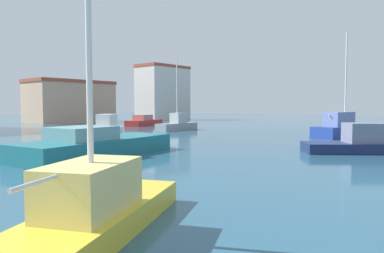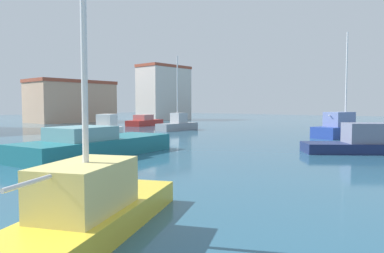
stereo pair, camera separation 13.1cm
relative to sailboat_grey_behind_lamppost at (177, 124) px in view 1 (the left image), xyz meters
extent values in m
plane|color=#285670|center=(-14.21, -2.61, -0.64)|extent=(160.00, 160.00, 0.00)
cube|color=gray|center=(-0.06, 0.00, -0.27)|extent=(5.26, 1.82, 0.74)
cube|color=#ADB0B5|center=(0.18, 0.01, 0.64)|extent=(1.51, 1.30, 1.08)
cylinder|color=silver|center=(-0.06, 0.00, 3.62)|extent=(0.12, 0.12, 7.05)
cylinder|color=silver|center=(0.87, 0.05, 1.00)|extent=(1.82, 0.18, 0.08)
cube|color=#19234C|center=(-6.73, -19.91, -0.37)|extent=(5.18, 5.82, 0.55)
cube|color=slate|center=(-6.46, -20.26, 0.46)|extent=(2.66, 2.77, 1.09)
cube|color=white|center=(-9.93, -0.94, -0.27)|extent=(5.24, 4.46, 0.74)
cube|color=silver|center=(-9.31, -0.49, 0.66)|extent=(2.39, 2.19, 1.14)
cube|color=gold|center=(-23.62, -19.62, -0.38)|extent=(6.17, 4.15, 0.53)
cube|color=#DFCD77|center=(-23.64, -19.63, 0.37)|extent=(2.51, 2.10, 0.97)
cylinder|color=silver|center=(-23.62, -19.62, 3.75)|extent=(0.12, 0.12, 7.72)
cylinder|color=silver|center=(-24.60, -20.11, 0.79)|extent=(1.94, 1.01, 0.08)
cube|color=#1E707A|center=(-16.73, -9.94, -0.19)|extent=(9.13, 4.37, 0.90)
cube|color=#6B9CA2|center=(-17.78, -10.11, 0.59)|extent=(3.22, 2.78, 0.66)
cube|color=#B22823|center=(3.80, 9.40, -0.29)|extent=(6.68, 3.91, 0.71)
cube|color=#C4716E|center=(3.42, 9.28, 0.42)|extent=(2.82, 2.35, 0.69)
cube|color=#233D93|center=(3.34, -16.00, -0.19)|extent=(7.39, 3.29, 0.91)
cube|color=#6E7DB1|center=(2.41, -15.82, 0.85)|extent=(2.97, 1.84, 1.16)
cylinder|color=silver|center=(3.34, -16.00, 4.13)|extent=(0.12, 0.12, 7.73)
cylinder|color=silver|center=(2.08, -15.76, 1.17)|extent=(2.47, 0.55, 0.08)
cube|color=tan|center=(2.64, 25.33, 2.35)|extent=(12.42, 6.80, 5.99)
cube|color=#9E4733|center=(2.64, 25.33, 5.60)|extent=(12.67, 6.94, 0.50)
cube|color=beige|center=(18.90, 21.09, 4.05)|extent=(9.28, 5.21, 9.38)
cube|color=#9E4733|center=(18.90, 21.09, 8.98)|extent=(9.47, 5.31, 0.50)
camera|label=1|loc=(-27.60, -25.64, 1.97)|focal=33.43mm
camera|label=2|loc=(-27.51, -25.74, 1.97)|focal=33.43mm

